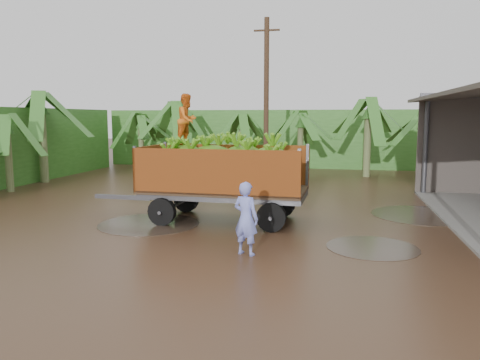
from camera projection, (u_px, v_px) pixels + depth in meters
name	position (u px, v px, depth m)	size (l,w,h in m)	color
ground	(277.00, 217.00, 14.78)	(100.00, 100.00, 0.00)	black
hedge_north	(279.00, 138.00, 30.47)	(22.00, 3.00, 3.60)	#2D661E
banana_trailer	(224.00, 173.00, 14.14)	(6.84, 2.53, 3.88)	#A34C17
man_blue	(246.00, 218.00, 10.69)	(0.62, 0.41, 1.70)	#7985DD
utility_pole	(266.00, 101.00, 21.93)	(1.20, 0.24, 7.69)	#47301E
banana_plants	(181.00, 144.00, 22.13)	(24.74, 20.18, 4.45)	#2D661E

